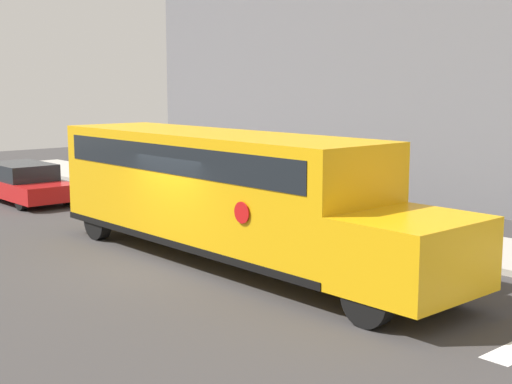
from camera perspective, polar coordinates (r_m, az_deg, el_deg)
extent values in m
plane|color=#3A3838|center=(16.53, -7.00, -5.90)|extent=(60.00, 60.00, 0.00)
cube|color=#B2ADA3|center=(20.78, 7.95, -2.69)|extent=(44.00, 3.00, 0.15)
cube|color=slate|center=(25.69, 17.83, 10.04)|extent=(32.00, 4.00, 9.87)
cube|color=#EAA80F|center=(16.96, -3.60, 0.48)|extent=(9.57, 2.50, 2.55)
cube|color=#EAA80F|center=(13.05, 12.39, -4.89)|extent=(2.08, 2.50, 1.35)
cube|color=black|center=(17.17, -3.56, -3.48)|extent=(9.57, 2.54, 0.16)
cube|color=black|center=(16.87, -3.62, 2.92)|extent=(8.80, 2.53, 0.64)
cylinder|color=red|center=(14.16, -1.17, -1.66)|extent=(0.44, 0.02, 0.44)
cylinder|color=black|center=(14.12, 14.58, -6.55)|extent=(1.00, 0.30, 1.00)
cylinder|color=black|center=(12.45, 8.93, -8.44)|extent=(1.00, 0.30, 1.00)
cylinder|color=black|center=(20.65, -7.31, -1.55)|extent=(1.00, 0.30, 1.00)
cylinder|color=black|center=(19.54, -12.56, -2.27)|extent=(1.00, 0.30, 1.00)
cube|color=red|center=(26.33, -17.96, 0.31)|extent=(4.60, 1.87, 0.57)
cube|color=#1E2328|center=(26.51, -18.26, 1.59)|extent=(2.57, 1.72, 0.57)
cylinder|color=black|center=(25.33, -14.88, -0.29)|extent=(0.64, 0.22, 0.64)
cylinder|color=black|center=(24.66, -18.25, -0.67)|extent=(0.64, 0.22, 0.64)
cylinder|color=black|center=(28.06, -17.66, 0.44)|extent=(0.64, 0.22, 0.64)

